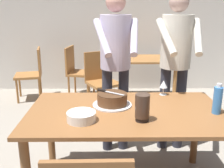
% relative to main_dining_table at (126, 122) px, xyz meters
% --- Properties ---
extents(back_wall, '(10.00, 0.12, 2.70)m').
position_rel_main_dining_table_xyz_m(back_wall, '(0.00, 3.04, 0.70)').
color(back_wall, silver).
rests_on(back_wall, ground_plane).
extents(main_dining_table, '(1.63, 0.94, 0.75)m').
position_rel_main_dining_table_xyz_m(main_dining_table, '(0.00, 0.00, 0.00)').
color(main_dining_table, brown).
rests_on(main_dining_table, ground_plane).
extents(cake_on_platter, '(0.34, 0.34, 0.11)m').
position_rel_main_dining_table_xyz_m(cake_on_platter, '(-0.12, 0.11, 0.15)').
color(cake_on_platter, silver).
rests_on(cake_on_platter, main_dining_table).
extents(cake_knife, '(0.24, 0.17, 0.02)m').
position_rel_main_dining_table_xyz_m(cake_knife, '(-0.18, 0.16, 0.22)').
color(cake_knife, silver).
rests_on(cake_knife, cake_on_platter).
extents(plate_stack, '(0.22, 0.22, 0.07)m').
position_rel_main_dining_table_xyz_m(plate_stack, '(-0.35, -0.20, 0.14)').
color(plate_stack, white).
rests_on(plate_stack, main_dining_table).
extents(wine_glass_near, '(0.08, 0.08, 0.14)m').
position_rel_main_dining_table_xyz_m(wine_glass_near, '(0.38, 0.40, 0.21)').
color(wine_glass_near, silver).
rests_on(wine_glass_near, main_dining_table).
extents(water_bottle, '(0.07, 0.07, 0.25)m').
position_rel_main_dining_table_xyz_m(water_bottle, '(0.72, -0.07, 0.22)').
color(water_bottle, '#387AC6').
rests_on(water_bottle, main_dining_table).
extents(hurricane_lamp, '(0.11, 0.11, 0.21)m').
position_rel_main_dining_table_xyz_m(hurricane_lamp, '(0.11, -0.21, 0.21)').
color(hurricane_lamp, black).
rests_on(hurricane_lamp, main_dining_table).
extents(person_cutting_cake, '(0.46, 0.57, 1.72)m').
position_rel_main_dining_table_xyz_m(person_cutting_cake, '(-0.07, 0.68, 0.43)').
color(person_cutting_cake, '#2D2D38').
rests_on(person_cutting_cake, ground_plane).
extents(person_standing_beside, '(0.47, 0.56, 1.72)m').
position_rel_main_dining_table_xyz_m(person_standing_beside, '(0.56, 0.71, 0.43)').
color(person_standing_beside, '#2D2D38').
rests_on(person_standing_beside, ground_plane).
extents(background_table, '(1.00, 0.70, 0.74)m').
position_rel_main_dining_table_xyz_m(background_table, '(0.50, 2.34, -0.07)').
color(background_table, '#9E6633').
rests_on(background_table, ground_plane).
extents(background_chair_0, '(0.60, 0.60, 0.90)m').
position_rel_main_dining_table_xyz_m(background_chair_0, '(-0.27, 1.96, -0.16)').
color(background_chair_0, '#9E6633').
rests_on(background_chair_0, ground_plane).
extents(background_chair_1, '(0.52, 0.52, 0.90)m').
position_rel_main_dining_table_xyz_m(background_chair_1, '(-1.47, 2.41, -0.16)').
color(background_chair_1, '#9E6633').
rests_on(background_chair_1, ground_plane).
extents(background_chair_2, '(0.51, 0.51, 0.90)m').
position_rel_main_dining_table_xyz_m(background_chair_2, '(-0.72, 2.56, -0.16)').
color(background_chair_2, '#9E6633').
rests_on(background_chair_2, ground_plane).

